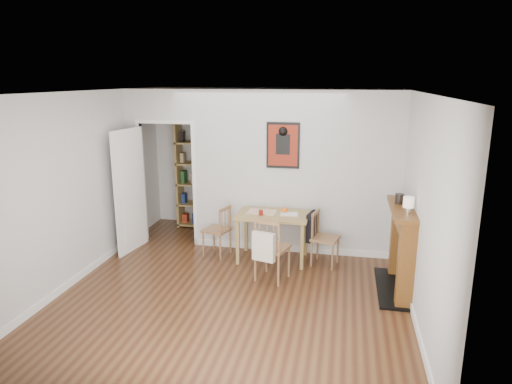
% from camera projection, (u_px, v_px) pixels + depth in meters
% --- Properties ---
extents(ground, '(5.20, 5.20, 0.00)m').
position_uv_depth(ground, '(239.00, 284.00, 6.32)').
color(ground, '#55341B').
rests_on(ground, ground).
extents(room_shell, '(5.20, 5.20, 5.20)m').
position_uv_depth(room_shell, '(264.00, 173.00, 7.26)').
color(room_shell, beige).
rests_on(room_shell, ground).
extents(dining_table, '(1.09, 0.70, 0.75)m').
position_uv_depth(dining_table, '(273.00, 219.00, 7.01)').
color(dining_table, '#A88B4E').
rests_on(dining_table, ground).
extents(chair_left, '(0.50, 0.50, 0.82)m').
position_uv_depth(chair_left, '(217.00, 230.00, 7.26)').
color(chair_left, brown).
rests_on(chair_left, ground).
extents(chair_right, '(0.55, 0.50, 0.83)m').
position_uv_depth(chair_right, '(324.00, 238.00, 6.86)').
color(chair_right, brown).
rests_on(chair_right, ground).
extents(chair_front, '(0.57, 0.61, 0.92)m').
position_uv_depth(chair_front, '(272.00, 248.00, 6.35)').
color(chair_front, brown).
rests_on(chair_front, ground).
extents(bookshelf, '(0.87, 0.35, 2.07)m').
position_uv_depth(bookshelf, '(200.00, 174.00, 8.53)').
color(bookshelf, '#A88B4E').
rests_on(bookshelf, ground).
extents(fireplace, '(0.45, 1.25, 1.16)m').
position_uv_depth(fireplace, '(403.00, 246.00, 6.00)').
color(fireplace, brown).
rests_on(fireplace, ground).
extents(red_glass, '(0.07, 0.07, 0.08)m').
position_uv_depth(red_glass, '(261.00, 213.00, 6.91)').
color(red_glass, maroon).
rests_on(red_glass, dining_table).
extents(orange_fruit, '(0.09, 0.09, 0.09)m').
position_uv_depth(orange_fruit, '(284.00, 210.00, 7.03)').
color(orange_fruit, orange).
rests_on(orange_fruit, dining_table).
extents(placemat, '(0.45, 0.34, 0.00)m').
position_uv_depth(placemat, '(262.00, 212.00, 7.08)').
color(placemat, '#F0E5C6').
rests_on(placemat, dining_table).
extents(notebook, '(0.29, 0.22, 0.01)m').
position_uv_depth(notebook, '(289.00, 214.00, 6.95)').
color(notebook, silver).
rests_on(notebook, dining_table).
extents(mantel_lamp, '(0.13, 0.13, 0.21)m').
position_uv_depth(mantel_lamp, '(409.00, 203.00, 5.55)').
color(mantel_lamp, silver).
rests_on(mantel_lamp, fireplace).
extents(ceramic_jar_a, '(0.11, 0.11, 0.13)m').
position_uv_depth(ceramic_jar_a, '(399.00, 199.00, 6.00)').
color(ceramic_jar_a, black).
rests_on(ceramic_jar_a, fireplace).
extents(ceramic_jar_b, '(0.07, 0.07, 0.09)m').
position_uv_depth(ceramic_jar_b, '(399.00, 198.00, 6.10)').
color(ceramic_jar_b, black).
rests_on(ceramic_jar_b, fireplace).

